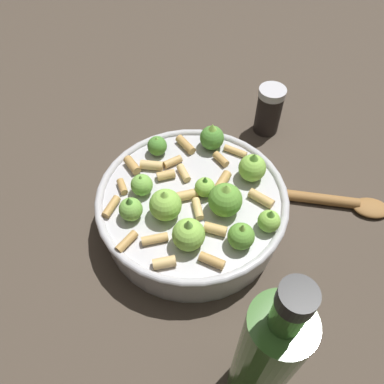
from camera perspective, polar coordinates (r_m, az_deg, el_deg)
ground_plane at (r=0.55m, az=-0.00°, el=-4.36°), size 2.40×2.40×0.00m
cooking_pan at (r=0.52m, az=0.13°, el=-2.06°), size 0.25×0.25×0.11m
pepper_shaker at (r=0.66m, az=11.32°, el=11.82°), size 0.04×0.04×0.08m
olive_oil_bottle at (r=0.38m, az=11.34°, el=-22.65°), size 0.05×0.05×0.24m
wooden_spoon at (r=0.59m, az=17.04°, el=-1.08°), size 0.14×0.24×0.02m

